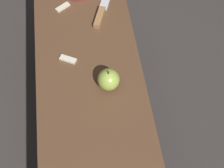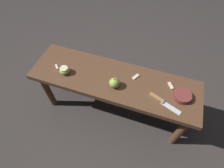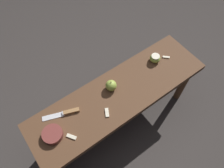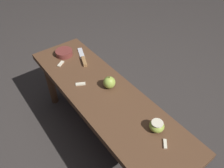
# 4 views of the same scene
# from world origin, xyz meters

# --- Properties ---
(ground_plane) EXTENTS (8.00, 8.00, 0.00)m
(ground_plane) POSITION_xyz_m (0.00, 0.00, 0.00)
(ground_plane) COLOR #383330
(wooden_bench) EXTENTS (1.24, 0.36, 0.47)m
(wooden_bench) POSITION_xyz_m (0.00, 0.00, 0.40)
(wooden_bench) COLOR brown
(wooden_bench) RESTS_ON ground_plane
(knife) EXTENTS (0.22, 0.11, 0.02)m
(knife) POSITION_xyz_m (-0.35, 0.08, 0.48)
(knife) COLOR silver
(knife) RESTS_ON wooden_bench
(apple_whole) EXTENTS (0.07, 0.07, 0.08)m
(apple_whole) POSITION_xyz_m (-0.02, 0.06, 0.51)
(apple_whole) COLOR #9EB747
(apple_whole) RESTS_ON wooden_bench
(apple_slice_center) EXTENTS (0.05, 0.06, 0.01)m
(apple_slice_center) POSITION_xyz_m (-0.14, -0.07, 0.48)
(apple_slice_center) COLOR beige
(apple_slice_center) RESTS_ON wooden_bench
(apple_slice_near_bowl) EXTENTS (0.05, 0.06, 0.01)m
(apple_slice_near_bowl) POSITION_xyz_m (-0.40, -0.07, 0.48)
(apple_slice_near_bowl) COLOR beige
(apple_slice_near_bowl) RESTS_ON wooden_bench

